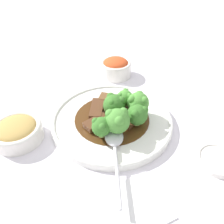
{
  "coord_description": "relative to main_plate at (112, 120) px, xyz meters",
  "views": [
    {
      "loc": [
        0.14,
        0.38,
        0.36
      ],
      "look_at": [
        0.0,
        0.0,
        0.03
      ],
      "focal_mm": 35.0,
      "sensor_mm": 36.0,
      "label": 1
    }
  ],
  "objects": [
    {
      "name": "sauce_dish",
      "position": [
        -0.16,
        0.19,
        -0.0
      ],
      "size": [
        0.08,
        0.08,
        0.01
      ],
      "color": "white",
      "rests_on": "ground_plane"
    },
    {
      "name": "broccoli_floret_1",
      "position": [
        -0.01,
        -0.01,
        0.04
      ],
      "size": [
        0.05,
        0.05,
        0.05
      ],
      "color": "#7FA84C",
      "rests_on": "main_plate"
    },
    {
      "name": "serving_spoon",
      "position": [
        0.03,
        0.08,
        0.02
      ],
      "size": [
        0.08,
        0.19,
        0.01
      ],
      "color": "silver",
      "rests_on": "main_plate"
    },
    {
      "name": "broccoli_floret_5",
      "position": [
        0.04,
        0.05,
        0.04
      ],
      "size": [
        0.04,
        0.04,
        0.05
      ],
      "color": "#8EB756",
      "rests_on": "main_plate"
    },
    {
      "name": "side_bowl_kimchi",
      "position": [
        -0.09,
        -0.21,
        0.02
      ],
      "size": [
        0.1,
        0.1,
        0.06
      ],
      "color": "white",
      "rests_on": "ground_plane"
    },
    {
      "name": "broccoli_floret_4",
      "position": [
        -0.04,
        0.04,
        0.04
      ],
      "size": [
        0.05,
        0.05,
        0.05
      ],
      "color": "#8EB756",
      "rests_on": "main_plate"
    },
    {
      "name": "broccoli_floret_3",
      "position": [
        -0.05,
        -0.03,
        0.03
      ],
      "size": [
        0.04,
        0.04,
        0.04
      ],
      "color": "#8EB756",
      "rests_on": "main_plate"
    },
    {
      "name": "beef_strip_3",
      "position": [
        0.04,
        0.01,
        0.02
      ],
      "size": [
        0.07,
        0.05,
        0.01
      ],
      "color": "#56331E",
      "rests_on": "main_plate"
    },
    {
      "name": "paper_napkin",
      "position": [
        0.04,
        0.21,
        -0.01
      ],
      "size": [
        0.13,
        0.11,
        0.01
      ],
      "color": "white",
      "rests_on": "ground_plane"
    },
    {
      "name": "side_bowl_appetizer",
      "position": [
        0.22,
        -0.02,
        0.01
      ],
      "size": [
        0.11,
        0.11,
        0.04
      ],
      "color": "white",
      "rests_on": "ground_plane"
    },
    {
      "name": "main_plate",
      "position": [
        0.0,
        0.0,
        0.0
      ],
      "size": [
        0.29,
        0.29,
        0.02
      ],
      "color": "white",
      "rests_on": "ground_plane"
    },
    {
      "name": "broccoli_floret_0",
      "position": [
        -0.06,
        0.01,
        0.04
      ],
      "size": [
        0.05,
        0.05,
        0.06
      ],
      "color": "#8EB756",
      "rests_on": "main_plate"
    },
    {
      "name": "ground_plane",
      "position": [
        0.0,
        0.0,
        -0.01
      ],
      "size": [
        4.0,
        4.0,
        0.0
      ],
      "primitive_type": "plane",
      "color": "silver"
    },
    {
      "name": "beef_strip_2",
      "position": [
        0.03,
        -0.03,
        0.02
      ],
      "size": [
        0.06,
        0.08,
        0.01
      ],
      "color": "#56331E",
      "rests_on": "main_plate"
    },
    {
      "name": "beef_strip_0",
      "position": [
        -0.01,
        -0.07,
        0.02
      ],
      "size": [
        0.06,
        0.05,
        0.01
      ],
      "color": "brown",
      "rests_on": "main_plate"
    },
    {
      "name": "broccoli_floret_2",
      "position": [
        0.01,
        0.06,
        0.05
      ],
      "size": [
        0.05,
        0.05,
        0.06
      ],
      "color": "#8EB756",
      "rests_on": "main_plate"
    },
    {
      "name": "beef_strip_1",
      "position": [
        -0.02,
        0.03,
        0.01
      ],
      "size": [
        0.06,
        0.06,
        0.01
      ],
      "color": "#56331E",
      "rests_on": "main_plate"
    }
  ]
}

